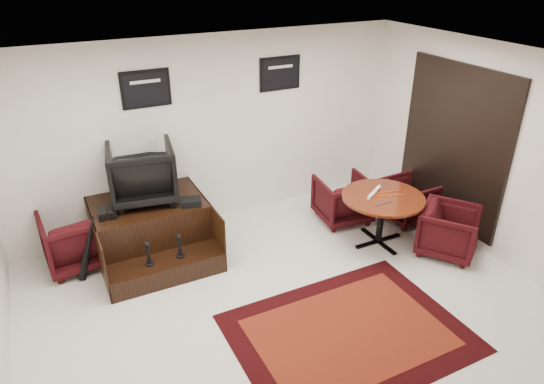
{
  "coord_description": "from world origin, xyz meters",
  "views": [
    {
      "loc": [
        -2.24,
        -3.93,
        3.8
      ],
      "look_at": [
        0.18,
        0.9,
        1.09
      ],
      "focal_mm": 32.0,
      "sensor_mm": 36.0,
      "label": 1
    }
  ],
  "objects_px": {
    "table_chair_back": "(343,197)",
    "table_chair_window": "(408,198)",
    "shine_podium": "(152,230)",
    "meeting_table": "(383,202)",
    "shine_chair": "(142,170)",
    "table_chair_corner": "(449,229)",
    "armchair_side": "(76,236)"
  },
  "relations": [
    {
      "from": "table_chair_back",
      "to": "table_chair_window",
      "type": "relative_size",
      "value": 1.07
    },
    {
      "from": "armchair_side",
      "to": "table_chair_corner",
      "type": "relative_size",
      "value": 1.1
    },
    {
      "from": "table_chair_window",
      "to": "table_chair_corner",
      "type": "distance_m",
      "value": 1.0
    },
    {
      "from": "shine_podium",
      "to": "table_chair_back",
      "type": "xyz_separation_m",
      "value": [
        2.87,
        -0.39,
        0.03
      ]
    },
    {
      "from": "table_chair_back",
      "to": "armchair_side",
      "type": "bearing_deg",
      "value": -1.87
    },
    {
      "from": "shine_podium",
      "to": "meeting_table",
      "type": "distance_m",
      "value": 3.22
    },
    {
      "from": "table_chair_back",
      "to": "shine_chair",
      "type": "bearing_deg",
      "value": -3.94
    },
    {
      "from": "meeting_table",
      "to": "table_chair_back",
      "type": "bearing_deg",
      "value": 97.28
    },
    {
      "from": "meeting_table",
      "to": "table_chair_window",
      "type": "distance_m",
      "value": 0.93
    },
    {
      "from": "shine_podium",
      "to": "meeting_table",
      "type": "xyz_separation_m",
      "value": [
        2.97,
        -1.19,
        0.3
      ]
    },
    {
      "from": "shine_chair",
      "to": "shine_podium",
      "type": "bearing_deg",
      "value": 99.4
    },
    {
      "from": "table_chair_window",
      "to": "armchair_side",
      "type": "bearing_deg",
      "value": 75.77
    },
    {
      "from": "table_chair_corner",
      "to": "table_chair_window",
      "type": "bearing_deg",
      "value": 46.44
    },
    {
      "from": "shine_chair",
      "to": "table_chair_window",
      "type": "bearing_deg",
      "value": 174.79
    },
    {
      "from": "armchair_side",
      "to": "meeting_table",
      "type": "bearing_deg",
      "value": 156.41
    },
    {
      "from": "armchair_side",
      "to": "table_chair_back",
      "type": "distance_m",
      "value": 3.87
    },
    {
      "from": "meeting_table",
      "to": "table_chair_corner",
      "type": "height_order",
      "value": "table_chair_corner"
    },
    {
      "from": "table_chair_back",
      "to": "table_chair_corner",
      "type": "height_order",
      "value": "table_chair_back"
    },
    {
      "from": "shine_podium",
      "to": "meeting_table",
      "type": "relative_size",
      "value": 1.35
    },
    {
      "from": "table_chair_corner",
      "to": "shine_podium",
      "type": "bearing_deg",
      "value": 117.58
    },
    {
      "from": "armchair_side",
      "to": "table_chair_window",
      "type": "height_order",
      "value": "armchair_side"
    },
    {
      "from": "shine_chair",
      "to": "table_chair_back",
      "type": "height_order",
      "value": "shine_chair"
    },
    {
      "from": "armchair_side",
      "to": "table_chair_window",
      "type": "bearing_deg",
      "value": 163.58
    },
    {
      "from": "table_chair_window",
      "to": "table_chair_corner",
      "type": "xyz_separation_m",
      "value": [
        -0.13,
        -0.99,
        0.02
      ]
    },
    {
      "from": "table_chair_window",
      "to": "table_chair_corner",
      "type": "bearing_deg",
      "value": 170.31
    },
    {
      "from": "shine_chair",
      "to": "meeting_table",
      "type": "xyz_separation_m",
      "value": [
        2.97,
        -1.34,
        -0.54
      ]
    },
    {
      "from": "meeting_table",
      "to": "table_chair_window",
      "type": "bearing_deg",
      "value": 23.63
    },
    {
      "from": "shine_chair",
      "to": "armchair_side",
      "type": "distance_m",
      "value": 1.23
    },
    {
      "from": "shine_podium",
      "to": "shine_chair",
      "type": "height_order",
      "value": "shine_chair"
    },
    {
      "from": "shine_podium",
      "to": "table_chair_window",
      "type": "xyz_separation_m",
      "value": [
        3.78,
        -0.84,
        0.01
      ]
    },
    {
      "from": "shine_podium",
      "to": "armchair_side",
      "type": "relative_size",
      "value": 1.84
    },
    {
      "from": "table_chair_window",
      "to": "shine_podium",
      "type": "bearing_deg",
      "value": 75.53
    }
  ]
}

